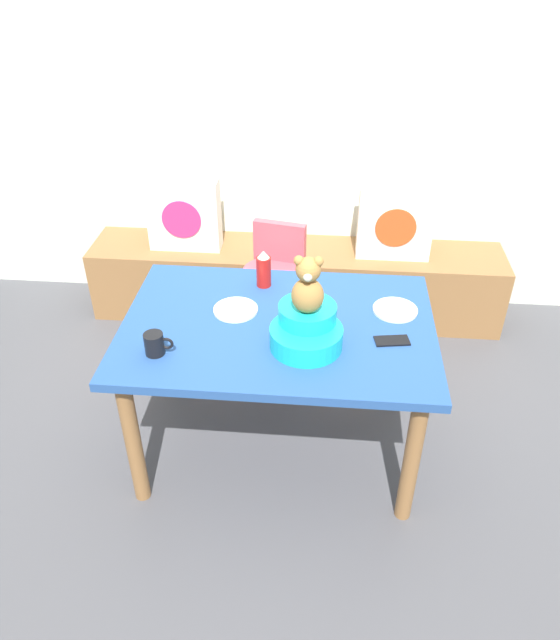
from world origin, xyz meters
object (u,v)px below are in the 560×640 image
object	(u,v)px
infant_seat_teal	(307,329)
ketchup_bottle	(264,269)
coffee_mug	(155,344)
dinner_plate_far	(395,310)
highchair	(273,276)
dinner_plate_near	(236,310)
cell_phone	(392,341)
teddy_bear	(308,286)
pillow_floral_left	(184,215)
dining_table	(278,342)
pillow_floral_right	(395,223)

from	to	relation	value
infant_seat_teal	ketchup_bottle	bearing A→B (deg)	116.85
coffee_mug	dinner_plate_far	bearing A→B (deg)	21.98
highchair	dinner_plate_near	distance (m)	0.74
dinner_plate_near	cell_phone	distance (m)	0.71
teddy_bear	ketchup_bottle	world-z (taller)	teddy_bear
pillow_floral_left	dining_table	distance (m)	1.38
highchair	cell_phone	size ratio (longest dim) A/B	5.49
pillow_floral_left	teddy_bear	size ratio (longest dim) A/B	1.76
ketchup_bottle	pillow_floral_right	bearing A→B (deg)	51.98
pillow_floral_left	coffee_mug	xyz separation A→B (m)	(0.22, -1.45, 0.11)
dining_table	ketchup_bottle	xyz separation A→B (m)	(-0.10, 0.31, 0.19)
pillow_floral_left	infant_seat_teal	world-z (taller)	same
coffee_mug	highchair	bearing A→B (deg)	70.06
dining_table	teddy_bear	distance (m)	0.42
pillow_floral_right	highchair	distance (m)	0.82
pillow_floral_left	coffee_mug	bearing A→B (deg)	-81.56
infant_seat_teal	pillow_floral_left	bearing A→B (deg)	121.67
teddy_bear	dinner_plate_far	distance (m)	0.55
teddy_bear	cell_phone	bearing A→B (deg)	7.19
teddy_bear	highchair	bearing A→B (deg)	104.08
pillow_floral_right	teddy_bear	size ratio (longest dim) A/B	1.76
pillow_floral_left	teddy_bear	distance (m)	1.60
pillow_floral_left	ketchup_bottle	bearing A→B (deg)	-56.06
coffee_mug	dinner_plate_far	xyz separation A→B (m)	(0.99, 0.40, -0.04)
ketchup_bottle	dinner_plate_far	world-z (taller)	ketchup_bottle
dining_table	highchair	world-z (taller)	highchair
dining_table	teddy_bear	world-z (taller)	teddy_bear
infant_seat_teal	dinner_plate_near	xyz separation A→B (m)	(-0.33, 0.22, -0.07)
infant_seat_teal	coffee_mug	world-z (taller)	infant_seat_teal
dining_table	teddy_bear	size ratio (longest dim) A/B	5.44
teddy_bear	cell_phone	distance (m)	0.45
highchair	infant_seat_teal	xyz separation A→B (m)	(0.23, -0.91, 0.29)
dining_table	dinner_plate_far	distance (m)	0.55
pillow_floral_right	highchair	size ratio (longest dim) A/B	0.56
pillow_floral_right	teddy_bear	world-z (taller)	teddy_bear
infant_seat_teal	cell_phone	size ratio (longest dim) A/B	2.29
coffee_mug	cell_phone	size ratio (longest dim) A/B	0.83
dining_table	infant_seat_teal	distance (m)	0.25
pillow_floral_right	dining_table	distance (m)	1.33
highchair	ketchup_bottle	world-z (taller)	ketchup_bottle
teddy_bear	ketchup_bottle	size ratio (longest dim) A/B	1.35
dining_table	ketchup_bottle	world-z (taller)	ketchup_bottle
highchair	cell_phone	world-z (taller)	highchair
pillow_floral_right	infant_seat_teal	bearing A→B (deg)	-109.19
ketchup_bottle	dinner_plate_far	distance (m)	0.64
highchair	coffee_mug	size ratio (longest dim) A/B	6.58
infant_seat_teal	cell_phone	world-z (taller)	infant_seat_teal
teddy_bear	coffee_mug	distance (m)	0.66
pillow_floral_right	dining_table	world-z (taller)	pillow_floral_right
pillow_floral_right	teddy_bear	xyz separation A→B (m)	(-0.46, -1.33, 0.34)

